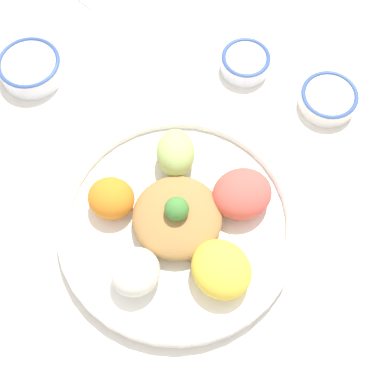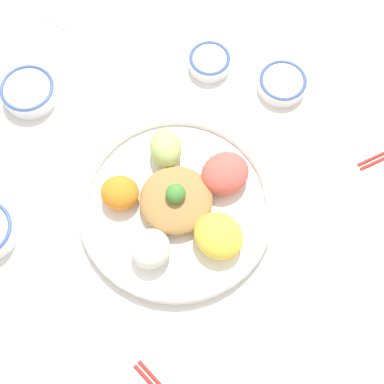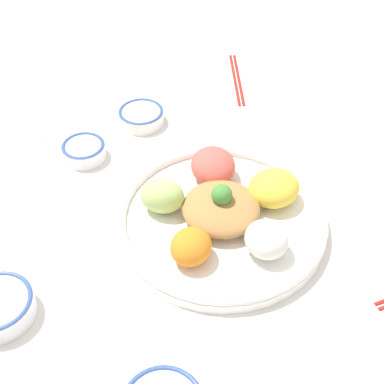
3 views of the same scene
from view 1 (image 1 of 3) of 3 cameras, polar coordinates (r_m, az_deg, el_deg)
name	(u,v)px [view 1 (image 1 of 3)]	position (r m, az deg, el deg)	size (l,w,h in m)	color
ground_plane	(158,245)	(0.83, -3.67, -5.61)	(2.40, 2.40, 0.00)	white
salad_platter	(180,222)	(0.82, -1.32, -3.17)	(0.37, 0.37, 0.09)	white
sauce_bowl_red	(245,62)	(0.98, 5.72, 13.67)	(0.09, 0.09, 0.03)	white
sauce_bowl_dark	(328,98)	(0.96, 14.34, 9.66)	(0.10, 0.10, 0.03)	white
rice_bowl_plain	(31,67)	(1.00, -16.83, 12.60)	(0.11, 0.11, 0.04)	white
serving_spoon_main	(91,5)	(1.10, -10.77, 19.00)	(0.07, 0.14, 0.01)	white
serving_spoon_extra	(257,17)	(1.07, 6.91, 18.01)	(0.12, 0.07, 0.01)	white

